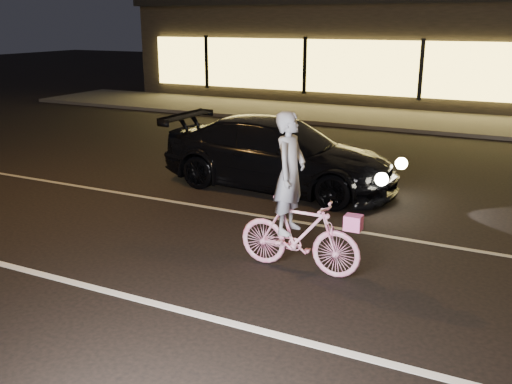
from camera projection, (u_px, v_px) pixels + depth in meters
The scene contains 7 objects.
ground at pixel (214, 259), 8.26m from camera, with size 90.00×90.00×0.00m, color black.
lane_stripe_near at pixel (151, 303), 6.97m from camera, with size 60.00×0.12×0.01m, color silver.
lane_stripe_far at pixel (271, 218), 9.98m from camera, with size 60.00×0.10×0.01m, color gray.
sidewalk at pixel (407, 120), 19.40m from camera, with size 30.00×4.00×0.12m, color #383533.
storefront at pixel (441, 49), 23.91m from camera, with size 25.40×8.42×4.20m.
cyclist at pixel (297, 216), 7.68m from camera, with size 1.74×0.60×2.20m.
sedan at pixel (279, 154), 11.57m from camera, with size 4.97×2.19×1.42m.
Camera 1 is at (3.94, -6.56, 3.32)m, focal length 40.00 mm.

